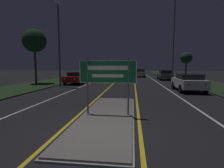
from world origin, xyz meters
TOP-DOWN VIEW (x-y plane):
  - ground_plane at (0.00, 0.00)m, footprint 160.00×160.00m
  - median_island at (0.00, 1.88)m, footprint 2.18×7.40m
  - verge_left at (-9.50, 20.00)m, footprint 5.00×100.00m
  - verge_right at (9.50, 20.00)m, footprint 5.00×100.00m
  - centre_line_yellow_left at (-1.28, 25.00)m, footprint 0.12×70.00m
  - centre_line_yellow_right at (1.28, 25.00)m, footprint 0.12×70.00m
  - lane_line_white_left at (-4.20, 25.00)m, footprint 0.12×70.00m
  - lane_line_white_right at (4.20, 25.00)m, footprint 0.12×70.00m
  - edge_line_white_left at (-7.20, 25.00)m, footprint 0.10×70.00m
  - edge_line_white_right at (7.20, 25.00)m, footprint 0.10×70.00m
  - highway_sign at (0.00, 1.87)m, footprint 2.36×0.07m
  - streetlight_left_near at (-6.28, 11.68)m, footprint 0.56×0.56m
  - streetlight_right_near at (6.19, 18.45)m, footprint 0.50×0.50m
  - car_receding_0 at (5.66, 9.99)m, footprint 2.02×4.16m
  - car_receding_1 at (5.88, 22.20)m, footprint 1.88×4.12m
  - car_receding_2 at (2.41, 29.42)m, footprint 1.97×4.52m
  - car_approaching_0 at (-5.73, 15.11)m, footprint 1.96×4.55m
  - car_approaching_1 at (-5.51, 23.65)m, footprint 1.86×4.82m
  - car_approaching_2 at (-5.71, 36.36)m, footprint 1.91×4.26m
  - roadside_palm_left at (-10.34, 14.17)m, footprint 2.69×2.69m
  - roadside_palm_right at (9.89, 25.52)m, footprint 1.90×1.90m

SIDE VIEW (x-z plane):
  - ground_plane at x=0.00m, z-range 0.00..0.00m
  - centre_line_yellow_left at x=-1.28m, z-range 0.00..0.01m
  - centre_line_yellow_right at x=1.28m, z-range 0.00..0.01m
  - lane_line_white_left at x=-4.20m, z-range 0.00..0.01m
  - lane_line_white_right at x=4.20m, z-range 0.00..0.01m
  - edge_line_white_left at x=-7.20m, z-range 0.00..0.01m
  - edge_line_white_right at x=7.20m, z-range 0.00..0.01m
  - verge_left at x=-9.50m, z-range 0.00..0.08m
  - verge_right at x=9.50m, z-range 0.00..0.08m
  - median_island at x=0.00m, z-range -0.01..0.09m
  - car_approaching_2 at x=-5.71m, z-range 0.04..1.42m
  - car_approaching_0 at x=-5.73m, z-range 0.05..1.43m
  - car_receding_1 at x=5.88m, z-range 0.04..1.53m
  - car_receding_0 at x=5.66m, z-range 0.06..1.51m
  - car_receding_2 at x=2.41m, z-range 0.04..1.56m
  - car_approaching_1 at x=-5.51m, z-range 0.05..1.58m
  - highway_sign at x=0.00m, z-range 0.60..2.94m
  - roadside_palm_right at x=9.89m, z-range 1.27..5.65m
  - roadside_palm_left at x=-10.34m, z-range 1.86..8.18m
  - streetlight_left_near at x=-6.28m, z-range 1.48..10.14m
  - streetlight_right_near at x=6.19m, z-range 1.28..12.46m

